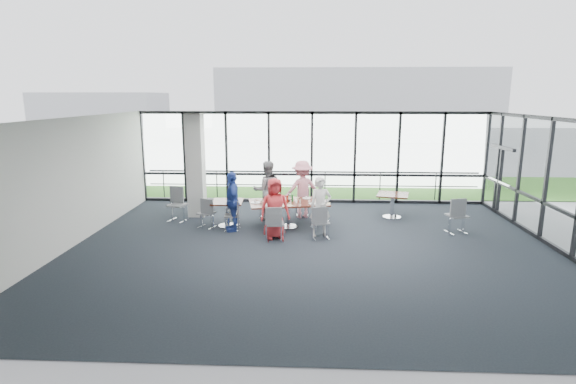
{
  "coord_description": "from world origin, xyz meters",
  "views": [
    {
      "loc": [
        -0.1,
        -10.61,
        3.7
      ],
      "look_at": [
        -0.67,
        1.55,
        1.1
      ],
      "focal_mm": 28.0,
      "sensor_mm": 36.0,
      "label": 1
    }
  ],
  "objects_px": {
    "diner_far_right": "(302,189)",
    "chair_main_fr": "(303,203)",
    "diner_near_left": "(275,208)",
    "side_table_right": "(393,197)",
    "diner_near_right": "(321,207)",
    "chair_spare_lb": "(177,205)",
    "chair_spare_r": "(457,216)",
    "chair_main_nr": "(321,222)",
    "chair_main_nl": "(275,224)",
    "side_table_left": "(227,205)",
    "chair_main_fl": "(267,205)",
    "chair_main_end": "(232,215)",
    "structural_column": "(196,166)",
    "chair_spare_la": "(206,213)",
    "diner_end": "(232,201)",
    "diner_far_left": "(267,190)",
    "main_table": "(288,205)"
  },
  "relations": [
    {
      "from": "chair_main_nr",
      "to": "chair_spare_r",
      "type": "height_order",
      "value": "chair_spare_r"
    },
    {
      "from": "structural_column",
      "to": "chair_spare_r",
      "type": "bearing_deg",
      "value": -11.29
    },
    {
      "from": "chair_spare_lb",
      "to": "chair_spare_r",
      "type": "bearing_deg",
      "value": -168.45
    },
    {
      "from": "diner_end",
      "to": "chair_spare_la",
      "type": "bearing_deg",
      "value": -120.71
    },
    {
      "from": "chair_main_nl",
      "to": "chair_spare_lb",
      "type": "relative_size",
      "value": 0.92
    },
    {
      "from": "diner_near_left",
      "to": "chair_main_nr",
      "type": "relative_size",
      "value": 1.85
    },
    {
      "from": "chair_main_nl",
      "to": "structural_column",
      "type": "bearing_deg",
      "value": 130.47
    },
    {
      "from": "structural_column",
      "to": "chair_spare_lb",
      "type": "xyz_separation_m",
      "value": [
        -0.44,
        -0.67,
        -1.1
      ]
    },
    {
      "from": "chair_main_end",
      "to": "chair_spare_r",
      "type": "bearing_deg",
      "value": 84.23
    },
    {
      "from": "chair_main_nr",
      "to": "chair_main_fr",
      "type": "bearing_deg",
      "value": 91.74
    },
    {
      "from": "chair_main_fl",
      "to": "chair_spare_lb",
      "type": "distance_m",
      "value": 2.71
    },
    {
      "from": "main_table",
      "to": "diner_near_left",
      "type": "relative_size",
      "value": 1.48
    },
    {
      "from": "structural_column",
      "to": "diner_near_left",
      "type": "distance_m",
      "value": 3.49
    },
    {
      "from": "side_table_right",
      "to": "chair_main_end",
      "type": "xyz_separation_m",
      "value": [
        -4.75,
        -1.55,
        -0.22
      ]
    },
    {
      "from": "diner_far_left",
      "to": "chair_main_fr",
      "type": "height_order",
      "value": "diner_far_left"
    },
    {
      "from": "side_table_left",
      "to": "chair_spare_la",
      "type": "relative_size",
      "value": 1.06
    },
    {
      "from": "chair_main_nr",
      "to": "chair_spare_lb",
      "type": "relative_size",
      "value": 0.87
    },
    {
      "from": "side_table_left",
      "to": "chair_main_fr",
      "type": "height_order",
      "value": "chair_main_fr"
    },
    {
      "from": "main_table",
      "to": "side_table_right",
      "type": "relative_size",
      "value": 2.14
    },
    {
      "from": "side_table_left",
      "to": "chair_main_end",
      "type": "height_order",
      "value": "chair_main_end"
    },
    {
      "from": "structural_column",
      "to": "diner_near_right",
      "type": "bearing_deg",
      "value": -26.93
    },
    {
      "from": "diner_near_left",
      "to": "chair_spare_la",
      "type": "bearing_deg",
      "value": 139.73
    },
    {
      "from": "diner_near_left",
      "to": "chair_main_nr",
      "type": "height_order",
      "value": "diner_near_left"
    },
    {
      "from": "chair_main_fl",
      "to": "chair_spare_r",
      "type": "xyz_separation_m",
      "value": [
        5.35,
        -1.32,
        0.08
      ]
    },
    {
      "from": "diner_near_left",
      "to": "chair_main_fl",
      "type": "xyz_separation_m",
      "value": [
        -0.38,
        1.99,
        -0.4
      ]
    },
    {
      "from": "diner_far_left",
      "to": "chair_main_nr",
      "type": "height_order",
      "value": "diner_far_left"
    },
    {
      "from": "chair_main_nr",
      "to": "chair_spare_r",
      "type": "xyz_separation_m",
      "value": [
        3.75,
        0.65,
        0.06
      ]
    },
    {
      "from": "side_table_left",
      "to": "diner_end",
      "type": "xyz_separation_m",
      "value": [
        0.22,
        -0.4,
        0.2
      ]
    },
    {
      "from": "side_table_left",
      "to": "chair_main_nr",
      "type": "xyz_separation_m",
      "value": [
        2.66,
        -1.01,
        -0.2
      ]
    },
    {
      "from": "side_table_right",
      "to": "diner_near_right",
      "type": "height_order",
      "value": "diner_near_right"
    },
    {
      "from": "side_table_right",
      "to": "diner_end",
      "type": "xyz_separation_m",
      "value": [
        -4.71,
        -1.59,
        0.2
      ]
    },
    {
      "from": "diner_near_left",
      "to": "chair_spare_la",
      "type": "relative_size",
      "value": 1.87
    },
    {
      "from": "structural_column",
      "to": "diner_end",
      "type": "relative_size",
      "value": 1.91
    },
    {
      "from": "chair_main_nl",
      "to": "chair_main_end",
      "type": "distance_m",
      "value": 1.58
    },
    {
      "from": "chair_main_fr",
      "to": "chair_spare_r",
      "type": "xyz_separation_m",
      "value": [
        4.26,
        -1.63,
        0.09
      ]
    },
    {
      "from": "diner_far_right",
      "to": "diner_near_left",
      "type": "bearing_deg",
      "value": 52.22
    },
    {
      "from": "structural_column",
      "to": "chair_main_nl",
      "type": "bearing_deg",
      "value": -42.4
    },
    {
      "from": "side_table_left",
      "to": "chair_spare_r",
      "type": "relative_size",
      "value": 0.93
    },
    {
      "from": "diner_far_left",
      "to": "diner_far_right",
      "type": "relative_size",
      "value": 1.0
    },
    {
      "from": "diner_near_right",
      "to": "diner_end",
      "type": "xyz_separation_m",
      "value": [
        -2.44,
        0.39,
        0.03
      ]
    },
    {
      "from": "chair_spare_la",
      "to": "diner_far_left",
      "type": "bearing_deg",
      "value": 52.69
    },
    {
      "from": "chair_main_nr",
      "to": "chair_spare_la",
      "type": "relative_size",
      "value": 1.01
    },
    {
      "from": "diner_near_left",
      "to": "chair_spare_r",
      "type": "xyz_separation_m",
      "value": [
        4.96,
        0.66,
        -0.31
      ]
    },
    {
      "from": "side_table_left",
      "to": "chair_main_fr",
      "type": "xyz_separation_m",
      "value": [
        2.14,
        1.27,
        -0.23
      ]
    },
    {
      "from": "diner_far_right",
      "to": "chair_main_fr",
      "type": "relative_size",
      "value": 2.2
    },
    {
      "from": "side_table_right",
      "to": "chair_spare_lb",
      "type": "relative_size",
      "value": 1.12
    },
    {
      "from": "chair_main_fr",
      "to": "chair_main_end",
      "type": "height_order",
      "value": "chair_main_end"
    },
    {
      "from": "diner_end",
      "to": "chair_main_fr",
      "type": "xyz_separation_m",
      "value": [
        1.93,
        1.66,
        -0.43
      ]
    },
    {
      "from": "structural_column",
      "to": "diner_far_left",
      "type": "relative_size",
      "value": 1.79
    },
    {
      "from": "diner_far_right",
      "to": "chair_spare_la",
      "type": "bearing_deg",
      "value": 5.14
    }
  ]
}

